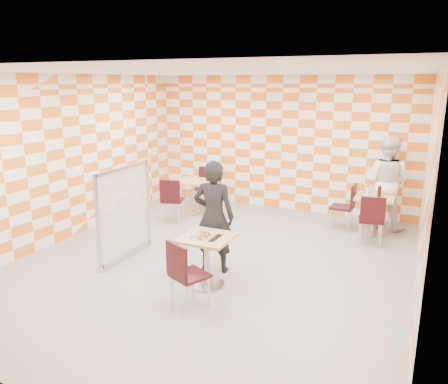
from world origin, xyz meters
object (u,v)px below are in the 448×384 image
object	(u,v)px
chair_empty_far	(206,184)
sport_bottle	(368,190)
chair_second_side	(347,203)
man_dark	(214,217)
main_table	(207,252)
chair_main_front	(184,270)
soda_bottle	(379,191)
chair_second_front	(372,216)
empty_table	(193,191)
partition	(125,212)
chair_empty_near	(171,197)
second_table	(374,208)
man_white	(386,182)

from	to	relation	value
chair_empty_far	sport_bottle	world-z (taller)	sport_bottle
chair_second_side	man_dark	size ratio (longest dim) A/B	0.53
main_table	chair_second_side	world-z (taller)	chair_second_side
chair_main_front	soda_bottle	world-z (taller)	soda_bottle
chair_second_front	sport_bottle	distance (m)	0.79
chair_second_front	soda_bottle	distance (m)	0.73
empty_table	partition	world-z (taller)	partition
partition	man_dark	size ratio (longest dim) A/B	0.89
chair_second_side	man_dark	distance (m)	3.21
sport_bottle	soda_bottle	size ratio (longest dim) A/B	0.87
empty_table	chair_main_front	xyz separation A→B (m)	(1.94, -3.80, 0.04)
main_table	chair_second_front	distance (m)	3.27
empty_table	sport_bottle	xyz separation A→B (m)	(3.65, 0.28, 0.33)
chair_empty_near	soda_bottle	world-z (taller)	soda_bottle
sport_bottle	chair_second_front	bearing A→B (deg)	-75.89
second_table	chair_empty_near	xyz separation A→B (m)	(-3.89, -1.00, 0.04)
man_dark	man_white	xyz separation A→B (m)	(2.19, 3.29, 0.06)
chair_second_front	chair_empty_near	size ratio (longest dim) A/B	1.00
main_table	chair_main_front	world-z (taller)	chair_main_front
chair_main_front	sport_bottle	xyz separation A→B (m)	(1.71, 4.08, 0.29)
chair_main_front	man_white	world-z (taller)	man_white
main_table	sport_bottle	bearing A→B (deg)	62.29
chair_empty_far	second_table	bearing A→B (deg)	-5.55
main_table	man_dark	xyz separation A→B (m)	(-0.15, 0.53, 0.36)
chair_second_front	chair_empty_far	size ratio (longest dim) A/B	1.00
man_dark	chair_second_side	bearing A→B (deg)	-128.89
chair_main_front	chair_empty_far	world-z (taller)	same
second_table	chair_main_front	world-z (taller)	chair_main_front
second_table	man_dark	bearing A→B (deg)	-126.55
main_table	chair_empty_far	world-z (taller)	chair_empty_far
empty_table	man_white	size ratio (longest dim) A/B	0.40
main_table	chair_second_front	xyz separation A→B (m)	(1.94, 2.63, 0.04)
chair_second_front	man_dark	bearing A→B (deg)	-134.75
second_table	soda_bottle	xyz separation A→B (m)	(0.07, -0.00, 0.34)
chair_main_front	chair_second_front	xyz separation A→B (m)	(1.89, 3.37, 0.00)
man_dark	chair_empty_near	bearing A→B (deg)	-53.84
chair_empty_far	partition	xyz separation A→B (m)	(0.20, -3.30, 0.25)
chair_second_side	man_white	size ratio (longest dim) A/B	0.50
chair_second_front	second_table	bearing A→B (deg)	92.68
chair_empty_far	sport_bottle	xyz separation A→B (m)	(3.65, -0.32, 0.29)
main_table	chair_empty_far	bearing A→B (deg)	117.30
empty_table	man_dark	size ratio (longest dim) A/B	0.43
second_table	sport_bottle	bearing A→B (deg)	162.37
chair_empty_near	partition	distance (m)	1.97
main_table	man_dark	world-z (taller)	man_dark
man_white	second_table	bearing A→B (deg)	88.79
main_table	chair_second_front	size ratio (longest dim) A/B	0.81
main_table	man_dark	size ratio (longest dim) A/B	0.43
partition	soda_bottle	distance (m)	4.69
second_table	man_dark	xyz separation A→B (m)	(-2.05, -2.77, 0.36)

